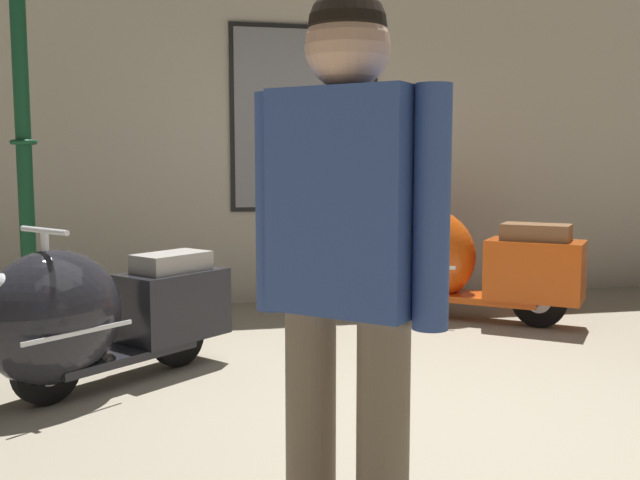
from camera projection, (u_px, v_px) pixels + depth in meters
ground_plane at (448, 412)px, 3.73m from camera, size 60.00×60.00×0.00m
showroom_back_wall at (339, 112)px, 6.68m from camera, size 18.00×0.63×3.50m
scooter_0 at (94, 315)px, 4.05m from camera, size 1.47×1.34×0.95m
scooter_1 at (455, 261)px, 5.89m from camera, size 1.67×1.44×1.06m
lamppost at (22, 118)px, 5.17m from camera, size 0.31×0.31×2.76m
visitor_0 at (347, 260)px, 2.02m from camera, size 0.47×0.45×1.77m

